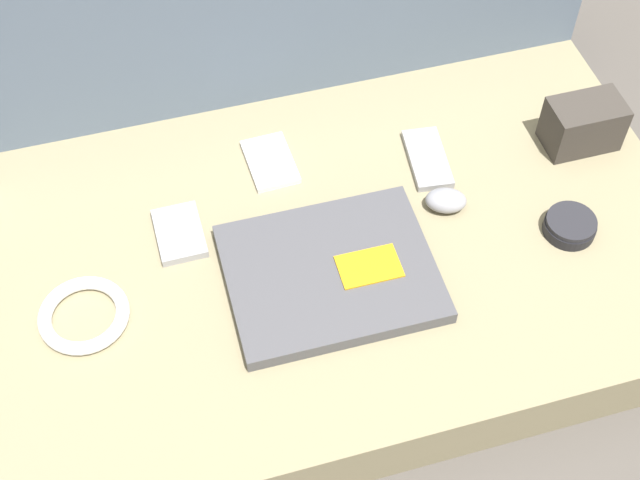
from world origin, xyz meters
name	(u,v)px	position (x,y,z in m)	size (l,w,h in m)	color
ground_plane	(320,287)	(0.00, 0.00, 0.00)	(8.00, 8.00, 0.00)	#4C4742
couch_seat	(320,268)	(0.00, 0.00, 0.05)	(1.14, 0.66, 0.10)	#847A5B
couch_backrest	(251,15)	(0.00, 0.43, 0.21)	(1.14, 0.20, 0.41)	slate
laptop	(332,273)	(0.00, -0.06, 0.11)	(0.30, 0.25, 0.03)	#47474C
computer_mouse	(446,201)	(0.21, 0.02, 0.12)	(0.07, 0.06, 0.03)	gray
speaker_puck	(570,226)	(0.37, -0.07, 0.12)	(0.08, 0.08, 0.03)	black
phone_silver	(270,162)	(-0.03, 0.18, 0.11)	(0.08, 0.11, 0.01)	silver
phone_black	(179,233)	(-0.20, 0.08, 0.11)	(0.07, 0.10, 0.01)	#99999E
phone_small	(427,159)	(0.21, 0.12, 0.11)	(0.07, 0.13, 0.01)	#99999E
camera_pouch	(583,124)	(0.47, 0.09, 0.14)	(0.12, 0.07, 0.08)	#38332D
cable_coil	(84,315)	(-0.35, -0.03, 0.11)	(0.13, 0.13, 0.02)	white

